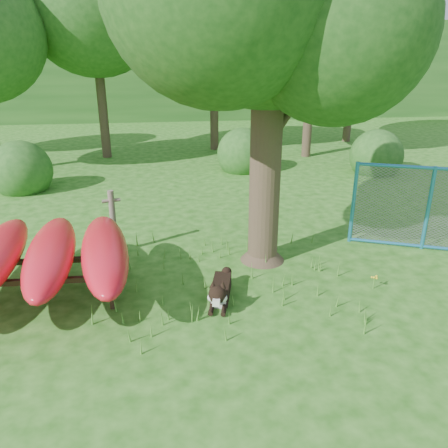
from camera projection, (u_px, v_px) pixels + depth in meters
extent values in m
plane|color=#1D5511|center=(222.00, 310.00, 6.97)|extent=(80.00, 80.00, 0.00)
cylinder|color=#372B1E|center=(266.00, 146.00, 7.88)|extent=(0.76, 0.76, 4.53)
cone|color=#372B1E|center=(263.00, 249.00, 8.61)|extent=(1.14, 1.14, 0.45)
sphere|color=#164012|center=(308.00, 13.00, 8.12)|extent=(3.26, 3.26, 3.26)
sphere|color=#164012|center=(338.00, 29.00, 6.55)|extent=(2.90, 2.90, 2.90)
cylinder|color=#372B1E|center=(291.00, 108.00, 7.92)|extent=(1.05, 0.99, 0.97)
cylinder|color=#372B1E|center=(240.00, 89.00, 7.45)|extent=(1.08, 0.28, 0.93)
cylinder|color=brown|center=(113.00, 222.00, 8.79)|extent=(0.15, 0.15, 1.33)
cylinder|color=brown|center=(111.00, 201.00, 8.62)|extent=(0.36, 0.15, 0.07)
cylinder|color=black|center=(112.00, 294.00, 6.91)|extent=(0.09, 0.09, 0.53)
cylinder|color=black|center=(117.00, 273.00, 7.60)|extent=(0.09, 0.09, 0.53)
cube|color=black|center=(19.00, 282.00, 6.68)|extent=(3.15, 0.21, 0.08)
cube|color=black|center=(33.00, 261.00, 7.36)|extent=(3.15, 0.21, 0.08)
ellipsoid|color=red|center=(51.00, 254.00, 6.96)|extent=(1.04, 3.21, 0.50)
ellipsoid|color=red|center=(105.00, 251.00, 7.04)|extent=(1.15, 3.22, 0.50)
cube|color=black|center=(221.00, 289.00, 7.32)|extent=(0.47, 0.82, 0.27)
cube|color=silver|center=(219.00, 300.00, 7.02)|extent=(0.27, 0.21, 0.24)
sphere|color=black|center=(217.00, 294.00, 6.76)|extent=(0.29, 0.29, 0.29)
cube|color=silver|center=(217.00, 301.00, 6.65)|extent=(0.14, 0.18, 0.10)
sphere|color=silver|center=(212.00, 297.00, 6.76)|extent=(0.13, 0.13, 0.13)
sphere|color=silver|center=(223.00, 298.00, 6.74)|extent=(0.13, 0.13, 0.13)
cone|color=black|center=(213.00, 284.00, 6.75)|extent=(0.14, 0.15, 0.14)
cone|color=black|center=(223.00, 284.00, 6.74)|extent=(0.10, 0.12, 0.14)
cylinder|color=black|center=(212.00, 308.00, 6.90)|extent=(0.16, 0.34, 0.08)
cylinder|color=black|center=(224.00, 309.00, 6.88)|extent=(0.16, 0.34, 0.08)
sphere|color=black|center=(227.00, 272.00, 7.67)|extent=(0.18, 0.18, 0.18)
torus|color=blue|center=(218.00, 295.00, 6.86)|extent=(0.29, 0.14, 0.28)
cylinder|color=teal|center=(353.00, 203.00, 9.25)|extent=(0.10, 0.10, 1.77)
cylinder|color=teal|center=(428.00, 209.00, 8.88)|extent=(0.10, 0.10, 1.77)
cylinder|color=teal|center=(435.00, 168.00, 8.58)|extent=(2.72, 1.25, 0.07)
cylinder|color=teal|center=(422.00, 246.00, 9.18)|extent=(2.72, 1.25, 0.07)
plane|color=slate|center=(428.00, 209.00, 8.88)|extent=(2.69, 1.19, 2.94)
cylinder|color=#4A872C|center=(374.00, 283.00, 7.56)|extent=(0.02, 0.02, 0.22)
sphere|color=yellow|center=(375.00, 277.00, 7.52)|extent=(0.04, 0.04, 0.04)
sphere|color=yellow|center=(376.00, 276.00, 7.54)|extent=(0.04, 0.04, 0.04)
sphere|color=yellow|center=(372.00, 277.00, 7.55)|extent=(0.04, 0.04, 0.04)
sphere|color=yellow|center=(377.00, 278.00, 7.49)|extent=(0.04, 0.04, 0.04)
sphere|color=yellow|center=(374.00, 278.00, 7.49)|extent=(0.04, 0.04, 0.04)
cylinder|color=#372B1E|center=(101.00, 89.00, 16.72)|extent=(0.36, 0.36, 5.25)
sphere|color=#1F511A|center=(92.00, 2.00, 15.65)|extent=(5.20, 5.20, 5.20)
cylinder|color=#372B1E|center=(214.00, 104.00, 18.50)|extent=(0.36, 0.36, 3.85)
sphere|color=#1F511A|center=(214.00, 48.00, 17.71)|extent=(4.00, 4.00, 4.00)
cylinder|color=#372B1E|center=(310.00, 96.00, 16.96)|extent=(0.36, 0.36, 4.76)
sphere|color=#1F511A|center=(315.00, 19.00, 15.99)|extent=(4.80, 4.80, 4.80)
cylinder|color=#372B1E|center=(351.00, 88.00, 20.11)|extent=(0.36, 0.36, 4.90)
sphere|color=#1F511A|center=(358.00, 21.00, 19.11)|extent=(4.60, 4.60, 4.60)
sphere|color=#1F511A|center=(25.00, 190.00, 13.23)|extent=(1.80, 1.80, 1.80)
sphere|color=#1F511A|center=(374.00, 173.00, 15.24)|extent=(1.80, 1.80, 1.80)
sphere|color=#1F511A|center=(242.00, 170.00, 15.56)|extent=(1.80, 1.80, 1.80)
cube|color=#1F511A|center=(168.00, 69.00, 31.78)|extent=(80.00, 12.00, 6.00)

